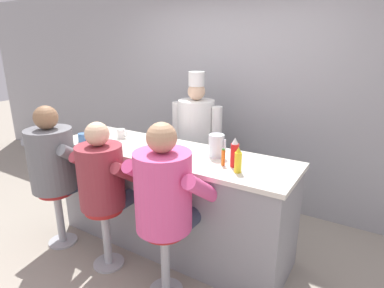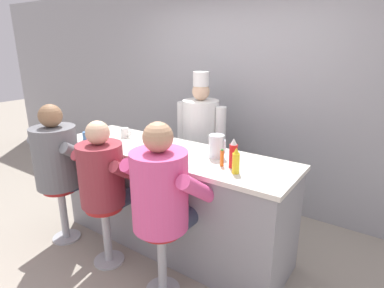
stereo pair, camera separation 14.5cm
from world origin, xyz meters
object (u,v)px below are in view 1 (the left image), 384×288
at_px(diner_seated_maroon, 104,180).
at_px(cook_in_whites_near, 196,137).
at_px(coffee_mug_white, 121,134).
at_px(diner_seated_grey, 56,162).
at_px(coffee_mug_blue, 83,137).
at_px(breakfast_plate, 158,146).
at_px(cereal_bowl, 98,135).
at_px(diner_seated_pink, 166,194).
at_px(water_pitcher_clear, 216,146).
at_px(mustard_bottle_yellow, 238,161).
at_px(hot_sauce_bottle_orange, 223,157).
at_px(ketchup_bottle_red, 235,153).
at_px(napkin_dispenser_chrome, 177,156).

relative_size(diner_seated_maroon, cook_in_whites_near, 0.82).
xyz_separation_m(coffee_mug_white, diner_seated_grey, (-0.29, -0.62, -0.19)).
relative_size(coffee_mug_white, coffee_mug_blue, 1.00).
distance_m(breakfast_plate, coffee_mug_blue, 0.82).
bearing_deg(coffee_mug_blue, cereal_bowl, 91.79).
height_order(diner_seated_grey, diner_seated_pink, diner_seated_pink).
xyz_separation_m(water_pitcher_clear, cook_in_whites_near, (-0.63, 0.71, -0.19)).
bearing_deg(mustard_bottle_yellow, hot_sauce_bottle_orange, 155.62).
bearing_deg(ketchup_bottle_red, diner_seated_maroon, -153.43).
bearing_deg(ketchup_bottle_red, cereal_bowl, 178.85).
bearing_deg(cereal_bowl, water_pitcher_clear, 4.22).
bearing_deg(cook_in_whites_near, diner_seated_pink, -68.22).
distance_m(water_pitcher_clear, diner_seated_maroon, 1.03).
height_order(mustard_bottle_yellow, cereal_bowl, mustard_bottle_yellow).
distance_m(hot_sauce_bottle_orange, diner_seated_grey, 1.65).
relative_size(mustard_bottle_yellow, diner_seated_maroon, 0.15).
bearing_deg(coffee_mug_white, diner_seated_pink, -30.92).
xyz_separation_m(hot_sauce_bottle_orange, breakfast_plate, (-0.75, 0.10, -0.06)).
bearing_deg(coffee_mug_white, cereal_bowl, -160.43).
bearing_deg(diner_seated_grey, mustard_bottle_yellow, 12.86).
xyz_separation_m(hot_sauce_bottle_orange, diner_seated_grey, (-1.57, -0.47, -0.20)).
relative_size(napkin_dispenser_chrome, cook_in_whites_near, 0.08).
bearing_deg(ketchup_bottle_red, breakfast_plate, 174.93).
relative_size(water_pitcher_clear, breakfast_plate, 0.86).
height_order(coffee_mug_white, coffee_mug_blue, coffee_mug_white).
xyz_separation_m(coffee_mug_white, coffee_mug_blue, (-0.25, -0.30, -0.01)).
bearing_deg(hot_sauce_bottle_orange, cereal_bowl, 177.90).
relative_size(coffee_mug_white, diner_seated_maroon, 0.10).
bearing_deg(diner_seated_maroon, water_pitcher_clear, 39.81).
xyz_separation_m(water_pitcher_clear, diner_seated_maroon, (-0.76, -0.63, -0.27)).
bearing_deg(hot_sauce_bottle_orange, coffee_mug_blue, -174.54).
distance_m(ketchup_bottle_red, hot_sauce_bottle_orange, 0.10).
height_order(hot_sauce_bottle_orange, coffee_mug_blue, hot_sauce_bottle_orange).
distance_m(napkin_dispenser_chrome, diner_seated_pink, 0.37).
bearing_deg(water_pitcher_clear, diner_seated_pink, -98.83).
bearing_deg(coffee_mug_blue, napkin_dispenser_chrome, -1.08).
xyz_separation_m(coffee_mug_white, cook_in_whites_near, (0.50, 0.72, -0.14)).
distance_m(water_pitcher_clear, breakfast_plate, 0.61).
bearing_deg(diner_seated_grey, ketchup_bottle_red, 16.60).
relative_size(mustard_bottle_yellow, cook_in_whites_near, 0.12).
height_order(cereal_bowl, diner_seated_maroon, diner_seated_maroon).
bearing_deg(coffee_mug_white, mustard_bottle_yellow, -8.83).
bearing_deg(coffee_mug_white, coffee_mug_blue, -130.71).
relative_size(water_pitcher_clear, diner_seated_pink, 0.14).
xyz_separation_m(cereal_bowl, diner_seated_pink, (1.30, -0.53, -0.15)).
relative_size(hot_sauce_bottle_orange, water_pitcher_clear, 0.70).
bearing_deg(coffee_mug_white, cook_in_whites_near, 55.33).
relative_size(ketchup_bottle_red, coffee_mug_blue, 1.81).
xyz_separation_m(mustard_bottle_yellow, diner_seated_maroon, (-1.07, -0.40, -0.26)).
distance_m(breakfast_plate, diner_seated_pink, 0.77).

